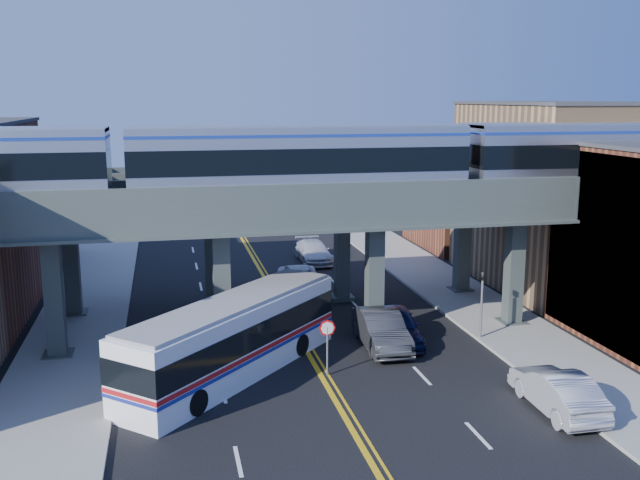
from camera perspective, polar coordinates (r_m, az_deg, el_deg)
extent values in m
plane|color=black|center=(30.34, 1.32, -12.88)|extent=(120.00, 120.00, 0.00)
cube|color=gray|center=(39.20, -19.08, -7.71)|extent=(5.00, 70.00, 0.16)
cube|color=gray|center=(42.90, 13.22, -5.73)|extent=(5.00, 70.00, 0.16)
cube|color=#9F7952|center=(57.75, -24.16, 1.92)|extent=(8.00, 10.00, 8.00)
cube|color=#9F7952|center=(50.11, 17.83, 3.39)|extent=(8.00, 14.00, 12.00)
cube|color=brown|center=(61.77, 11.72, 3.70)|extent=(8.00, 10.00, 9.00)
cube|color=teal|center=(38.22, 21.55, -1.09)|extent=(0.10, 9.50, 9.50)
cube|color=#3D4744|center=(36.53, -20.50, -4.39)|extent=(0.85, 0.85, 6.00)
cube|color=#3D4744|center=(36.23, -7.86, -3.89)|extent=(0.85, 0.85, 6.00)
cube|color=#3D4744|center=(37.66, 4.38, -3.23)|extent=(0.85, 0.85, 6.00)
cube|color=#3D4744|center=(40.64, 15.25, -2.52)|extent=(0.85, 0.85, 6.00)
cube|color=#46504C|center=(35.96, -1.65, 2.13)|extent=(52.00, 3.60, 1.40)
cube|color=#3D4744|center=(43.26, -19.26, -1.93)|extent=(0.85, 0.85, 6.00)
cube|color=#3D4744|center=(43.01, -8.62, -1.49)|extent=(0.85, 0.85, 6.00)
cube|color=#3D4744|center=(44.22, 1.77, -1.01)|extent=(0.85, 0.85, 6.00)
cube|color=#3D4744|center=(46.79, 11.31, -0.54)|extent=(0.85, 0.85, 6.00)
cube|color=#46504C|center=(42.78, -3.41, 3.59)|extent=(52.00, 3.60, 1.40)
cube|color=black|center=(35.65, -21.17, 2.65)|extent=(2.41, 2.41, 0.27)
cube|color=black|center=(35.24, -10.18, 3.15)|extent=(2.41, 2.41, 0.27)
cube|color=black|center=(37.20, 6.49, 3.68)|extent=(2.41, 2.41, 0.27)
cube|color=silver|center=(35.63, -1.63, 6.47)|extent=(16.66, 3.18, 3.51)
cube|color=black|center=(35.62, -1.64, 6.71)|extent=(16.68, 3.24, 1.21)
cube|color=black|center=(39.91, 15.79, 3.84)|extent=(2.41, 2.41, 0.27)
cube|color=silver|center=(42.50, 22.33, 6.42)|extent=(16.66, 3.18, 3.51)
cube|color=black|center=(42.49, 22.34, 6.62)|extent=(16.68, 3.24, 1.21)
cylinder|color=slate|center=(32.68, 0.59, -8.89)|extent=(0.09, 0.09, 2.30)
cylinder|color=red|center=(32.31, 0.59, -7.06)|extent=(0.76, 0.04, 0.76)
cylinder|color=slate|center=(38.06, 12.78, -5.52)|extent=(0.12, 0.12, 3.20)
imported|color=black|center=(37.53, 12.91, -2.52)|extent=(0.15, 0.18, 0.90)
cube|color=white|center=(32.82, -6.94, -7.91)|extent=(10.91, 11.43, 3.36)
cube|color=black|center=(32.68, -6.96, -7.19)|extent=(10.98, 11.50, 1.14)
cube|color=#B21419|center=(32.92, -6.93, -8.44)|extent=(10.97, 11.49, 0.19)
cylinder|color=black|center=(30.27, -11.77, -12.08)|extent=(2.87, 2.78, 1.08)
cylinder|color=black|center=(35.97, -3.35, -8.01)|extent=(2.87, 2.78, 1.08)
imported|color=black|center=(37.26, 6.14, -6.79)|extent=(2.69, 5.48, 1.80)
imported|color=#2C2C2E|center=(36.44, 4.93, -7.15)|extent=(2.21, 5.70, 1.85)
imported|color=silver|center=(46.61, -1.61, -3.18)|extent=(2.96, 5.74, 1.55)
imported|color=silver|center=(54.82, -0.51, -0.94)|extent=(2.26, 5.55, 1.61)
imported|color=#A7A8AC|center=(30.81, 18.44, -11.37)|extent=(1.93, 5.26, 1.72)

